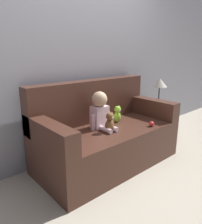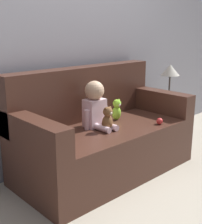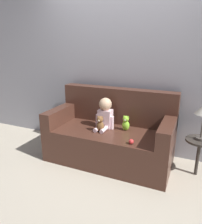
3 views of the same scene
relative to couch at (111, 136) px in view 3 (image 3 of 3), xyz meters
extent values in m
plane|color=#B7AD99|center=(0.00, -0.06, -0.35)|extent=(12.00, 12.00, 0.00)
cube|color=#93939E|center=(0.00, 0.44, 0.95)|extent=(8.00, 0.05, 2.60)
cube|color=#47281E|center=(0.00, -0.06, -0.11)|extent=(1.71, 0.83, 0.47)
cube|color=#47281E|center=(0.00, 0.27, 0.38)|extent=(1.71, 0.18, 0.52)
cube|color=#47281E|center=(-0.77, -0.06, 0.24)|extent=(0.16, 0.83, 0.23)
cube|color=#47281E|center=(0.77, -0.06, 0.24)|extent=(0.16, 0.83, 0.23)
cube|color=silver|center=(-0.09, 0.00, 0.25)|extent=(0.19, 0.14, 0.26)
sphere|color=tan|center=(-0.09, 0.00, 0.46)|extent=(0.18, 0.18, 0.18)
cylinder|color=silver|center=(-0.13, -0.16, 0.15)|extent=(0.06, 0.18, 0.06)
cylinder|color=silver|center=(-0.04, -0.16, 0.15)|extent=(0.06, 0.18, 0.06)
cylinder|color=silver|center=(-0.20, -0.02, 0.21)|extent=(0.05, 0.05, 0.18)
cylinder|color=silver|center=(0.02, -0.02, 0.21)|extent=(0.05, 0.05, 0.18)
ellipsoid|color=brown|center=(-0.09, -0.17, 0.19)|extent=(0.11, 0.09, 0.14)
sphere|color=brown|center=(-0.09, -0.18, 0.29)|extent=(0.09, 0.09, 0.09)
sphere|color=brown|center=(-0.12, -0.18, 0.33)|extent=(0.02, 0.02, 0.02)
sphere|color=brown|center=(-0.06, -0.18, 0.33)|extent=(0.02, 0.02, 0.02)
sphere|color=beige|center=(-0.09, -0.21, 0.29)|extent=(0.03, 0.03, 0.03)
cylinder|color=brown|center=(-0.14, -0.19, 0.14)|extent=(0.04, 0.06, 0.04)
cylinder|color=brown|center=(-0.04, -0.19, 0.14)|extent=(0.04, 0.06, 0.04)
ellipsoid|color=#8CD133|center=(0.21, 0.01, 0.19)|extent=(0.10, 0.08, 0.14)
sphere|color=#8CD133|center=(0.21, 0.00, 0.29)|extent=(0.08, 0.08, 0.08)
sphere|color=#8CD133|center=(0.18, 0.00, 0.32)|extent=(0.02, 0.02, 0.02)
sphere|color=#8CD133|center=(0.24, 0.00, 0.32)|extent=(0.02, 0.02, 0.02)
sphere|color=beige|center=(0.21, -0.03, 0.28)|extent=(0.03, 0.03, 0.03)
sphere|color=red|center=(0.40, -0.37, 0.15)|extent=(0.06, 0.06, 0.06)
cylinder|color=#332D28|center=(1.15, 0.05, 0.13)|extent=(0.35, 0.35, 0.03)
cylinder|color=#332D28|center=(1.15, 0.05, -0.12)|extent=(0.04, 0.04, 0.46)
cylinder|color=#4C4742|center=(1.15, 0.05, 0.15)|extent=(0.12, 0.12, 0.03)
cylinder|color=#4C4742|center=(1.15, 0.05, 0.32)|extent=(0.02, 0.02, 0.29)
camera|label=1|loc=(-1.66, -1.82, 0.99)|focal=35.00mm
camera|label=2|loc=(-1.93, -2.06, 1.01)|focal=50.00mm
camera|label=3|loc=(1.04, -2.66, 1.25)|focal=35.00mm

